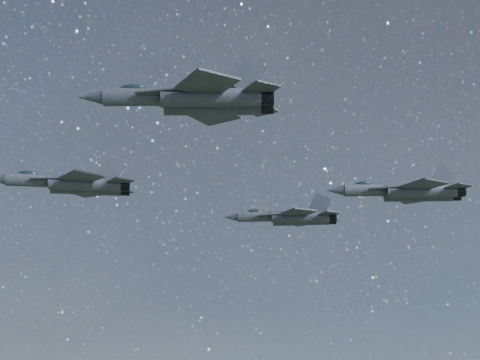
# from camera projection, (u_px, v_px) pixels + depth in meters

# --- Properties ---
(jet_lead) EXTENTS (17.56, 11.68, 4.47)m
(jet_lead) POSITION_uv_depth(u_px,v_px,m) (74.00, 184.00, 80.32)
(jet_lead) COLOR #31343D
(jet_left) EXTENTS (18.78, 13.17, 4.74)m
(jet_left) POSITION_uv_depth(u_px,v_px,m) (291.00, 217.00, 105.47)
(jet_left) COLOR #31343D
(jet_right) EXTENTS (20.32, 13.99, 5.10)m
(jet_right) POSITION_uv_depth(u_px,v_px,m) (196.00, 99.00, 65.31)
(jet_right) COLOR #31343D
(jet_slot) EXTENTS (17.30, 11.97, 4.34)m
(jet_slot) POSITION_uv_depth(u_px,v_px,m) (408.00, 191.00, 80.88)
(jet_slot) COLOR #31343D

